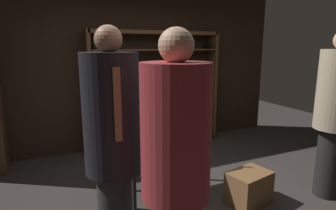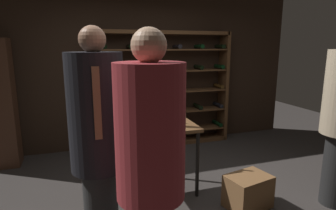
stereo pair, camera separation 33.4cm
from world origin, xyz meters
The scene contains 12 objects.
ground_plane centered at (0.00, 0.00, 0.00)m, with size 10.19×10.19×0.00m, color #383330.
back_wall centered at (0.00, 2.09, 1.48)m, with size 5.74×0.10×2.96m, color #332319.
wine_rack centered at (0.37, 1.88, 1.02)m, with size 2.36×0.32×2.03m.
tasting_table centered at (-0.24, 0.23, 0.73)m, with size 0.90×0.56×0.85m.
person_guest_blue_shirt centered at (1.57, -0.64, 1.08)m, with size 0.44×0.44×1.95m.
person_host_in_suit centered at (-1.01, -0.71, 1.07)m, with size 0.42×0.43×1.92m.
person_bystander_red_print centered at (-0.72, -1.20, 1.04)m, with size 0.45×0.45×1.89m.
wine_crate centered at (0.60, -0.39, 0.19)m, with size 0.48×0.34×0.37m, color brown.
wine_bottle_gold_foil centered at (-0.44, 0.40, 0.98)m, with size 0.09×0.09×0.38m.
wine_bottle_red_label centered at (0.01, 0.13, 0.99)m, with size 0.08×0.08×0.38m.
wine_bottle_black_capsule centered at (-0.19, 0.27, 0.99)m, with size 0.09×0.09×0.38m.
wine_glass_stemmed_left centered at (0.01, 0.30, 0.95)m, with size 0.08×0.08×0.14m.
Camera 1 is at (-1.45, -2.72, 1.77)m, focal length 30.02 mm.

